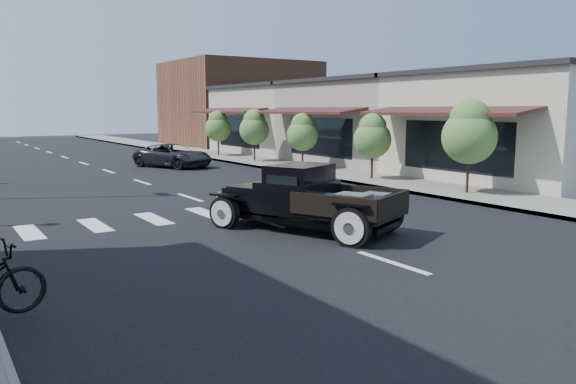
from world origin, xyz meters
TOP-DOWN VIEW (x-y plane):
  - ground at (0.00, 0.00)m, footprint 120.00×120.00m
  - road at (0.00, 15.00)m, footprint 14.00×80.00m
  - road_markings at (0.00, 10.00)m, footprint 12.00×60.00m
  - sidewalk_right at (8.50, 15.00)m, footprint 3.00×80.00m
  - storefront_near at (15.00, 4.00)m, footprint 10.00×9.00m
  - storefront_mid at (15.00, 13.00)m, footprint 10.00×9.00m
  - storefront_far at (15.00, 22.00)m, footprint 10.00×9.00m
  - far_building_right at (15.50, 32.00)m, footprint 11.00×10.00m
  - small_tree_a at (8.30, 1.96)m, footprint 1.89×1.89m
  - small_tree_b at (8.30, 6.96)m, footprint 1.59×1.59m
  - small_tree_c at (8.30, 12.14)m, footprint 1.58×1.58m
  - small_tree_d at (8.30, 16.97)m, footprint 1.69×1.69m
  - small_tree_e at (8.30, 21.61)m, footprint 1.64×1.64m
  - hotrod_pickup at (0.32, 0.42)m, footprint 4.14×5.47m
  - second_car at (3.49, 17.23)m, footprint 3.65×4.89m

SIDE VIEW (x-z plane):
  - ground at x=0.00m, z-range 0.00..0.00m
  - road_markings at x=0.00m, z-range -0.03..0.03m
  - road at x=0.00m, z-range 0.00..0.02m
  - sidewalk_right at x=8.50m, z-range 0.00..0.15m
  - second_car at x=3.49m, z-range 0.00..1.23m
  - hotrod_pickup at x=0.32m, z-range 0.00..1.72m
  - small_tree_c at x=8.30m, z-range 0.15..2.78m
  - small_tree_b at x=8.30m, z-range 0.15..2.80m
  - small_tree_e at x=8.30m, z-range 0.15..2.89m
  - small_tree_d at x=8.30m, z-range 0.15..2.97m
  - small_tree_a at x=8.30m, z-range 0.15..3.30m
  - storefront_near at x=15.00m, z-range 0.00..4.50m
  - storefront_mid at x=15.00m, z-range 0.00..4.50m
  - storefront_far at x=15.00m, z-range 0.00..4.50m
  - far_building_right at x=15.50m, z-range 0.00..7.00m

